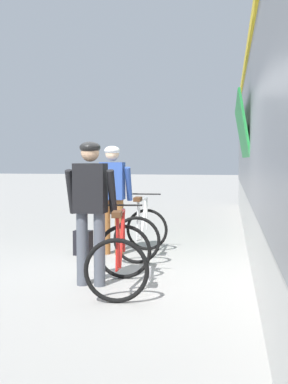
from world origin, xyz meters
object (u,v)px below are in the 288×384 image
(bicycle_near_red, at_px, (121,256))
(cyclist_far_in_blue, at_px, (112,190))
(water_bottle_near_the_bikes, at_px, (148,274))
(backpack_on_platform, at_px, (83,243))
(cyclist_near_in_dark, at_px, (91,200))
(bicycle_far_white, at_px, (142,232))

(bicycle_near_red, bearing_deg, cyclist_far_in_blue, 106.89)
(water_bottle_near_the_bikes, bearing_deg, bicycle_near_red, -118.87)
(backpack_on_platform, bearing_deg, cyclist_near_in_dark, -61.00)
(cyclist_near_in_dark, bearing_deg, bicycle_far_white, 80.11)
(cyclist_far_in_blue, bearing_deg, backpack_on_platform, -160.72)
(cyclist_far_in_blue, xyz_separation_m, backpack_on_platform, (-0.45, -0.16, -0.85))
(bicycle_near_red, distance_m, bicycle_far_white, 1.89)
(bicycle_near_red, relative_size, backpack_on_platform, 2.90)
(bicycle_near_red, xyz_separation_m, bicycle_far_white, (-0.10, 1.89, 0.00))
(bicycle_far_white, bearing_deg, bicycle_near_red, -87.08)
(bicycle_near_red, bearing_deg, bicycle_far_white, 92.92)
(cyclist_near_in_dark, xyz_separation_m, backpack_on_platform, (-0.65, 1.71, -0.85))
(bicycle_near_red, bearing_deg, backpack_on_platform, 119.95)
(cyclist_near_in_dark, relative_size, bicycle_near_red, 1.52)
(bicycle_near_red, height_order, backpack_on_platform, bicycle_near_red)
(bicycle_far_white, bearing_deg, cyclist_far_in_blue, 168.52)
(cyclist_near_in_dark, distance_m, water_bottle_near_the_bikes, 1.21)
(bicycle_far_white, distance_m, backpack_on_platform, 0.98)
(backpack_on_platform, bearing_deg, bicycle_near_red, -52.03)
(cyclist_near_in_dark, height_order, bicycle_near_red, cyclist_near_in_dark)
(cyclist_near_in_dark, distance_m, cyclist_far_in_blue, 1.87)
(cyclist_far_in_blue, relative_size, bicycle_near_red, 1.52)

